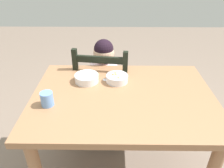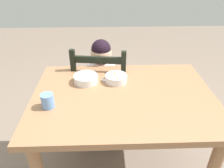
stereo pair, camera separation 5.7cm
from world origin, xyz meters
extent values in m
cube|color=#9F704C|center=(0.00, 0.00, 0.74)|extent=(1.15, 0.83, 0.04)
cylinder|color=#9F704C|center=(-0.50, 0.34, 0.36)|extent=(0.07, 0.07, 0.72)
cylinder|color=#9F704C|center=(0.50, 0.34, 0.36)|extent=(0.07, 0.07, 0.72)
cube|color=black|center=(-0.14, 0.52, 0.42)|extent=(0.47, 0.47, 0.02)
cube|color=black|center=(0.07, 0.68, 0.21)|extent=(0.04, 0.04, 0.41)
cube|color=black|center=(-0.31, 0.73, 0.21)|extent=(0.04, 0.04, 0.41)
cube|color=black|center=(0.02, 0.30, 0.21)|extent=(0.04, 0.04, 0.41)
cube|color=black|center=(-0.35, 0.35, 0.21)|extent=(0.04, 0.04, 0.41)
cube|color=black|center=(0.02, 0.30, 0.68)|extent=(0.04, 0.04, 0.49)
cube|color=black|center=(-0.35, 0.35, 0.68)|extent=(0.04, 0.04, 0.49)
cube|color=black|center=(-0.17, 0.33, 0.85)|extent=(0.36, 0.07, 0.05)
cube|color=black|center=(-0.17, 0.33, 0.70)|extent=(0.36, 0.07, 0.05)
cube|color=silver|center=(-0.14, 0.49, 0.59)|extent=(0.22, 0.14, 0.32)
sphere|color=#D6AA8E|center=(-0.14, 0.49, 0.83)|extent=(0.17, 0.17, 0.17)
sphere|color=black|center=(-0.14, 0.49, 0.87)|extent=(0.16, 0.16, 0.16)
cylinder|color=#3F4C72|center=(-0.20, 0.37, 0.22)|extent=(0.07, 0.07, 0.43)
cylinder|color=#3F4C72|center=(-0.09, 0.37, 0.22)|extent=(0.07, 0.07, 0.43)
cylinder|color=silver|center=(-0.27, 0.39, 0.67)|extent=(0.06, 0.24, 0.13)
cylinder|color=silver|center=(-0.01, 0.39, 0.67)|extent=(0.06, 0.24, 0.13)
cylinder|color=white|center=(-0.25, 0.17, 0.78)|extent=(0.16, 0.16, 0.05)
cylinder|color=white|center=(-0.25, 0.17, 0.76)|extent=(0.07, 0.07, 0.01)
cylinder|color=green|center=(-0.25, 0.17, 0.79)|extent=(0.13, 0.13, 0.03)
sphere|color=#4A9A38|center=(-0.23, 0.17, 0.81)|extent=(0.01, 0.01, 0.01)
sphere|color=green|center=(-0.27, 0.14, 0.81)|extent=(0.01, 0.01, 0.01)
sphere|color=#50A229|center=(-0.21, 0.16, 0.81)|extent=(0.01, 0.01, 0.01)
sphere|color=green|center=(-0.25, 0.17, 0.81)|extent=(0.01, 0.01, 0.01)
cylinder|color=white|center=(-0.04, 0.17, 0.78)|extent=(0.15, 0.15, 0.05)
cylinder|color=white|center=(-0.04, 0.17, 0.76)|extent=(0.07, 0.07, 0.01)
cylinder|color=orange|center=(-0.04, 0.17, 0.79)|extent=(0.12, 0.12, 0.03)
cube|color=orange|center=(-0.07, 0.17, 0.80)|extent=(0.02, 0.02, 0.01)
cube|color=orange|center=(-0.05, 0.18, 0.80)|extent=(0.02, 0.02, 0.01)
cube|color=orange|center=(-0.03, 0.13, 0.80)|extent=(0.02, 0.02, 0.01)
cube|color=orange|center=(-0.05, 0.20, 0.80)|extent=(0.01, 0.01, 0.01)
cube|color=silver|center=(-0.07, 0.14, 0.76)|extent=(0.08, 0.07, 0.00)
ellipsoid|color=silver|center=(-0.12, 0.18, 0.76)|extent=(0.05, 0.05, 0.01)
cylinder|color=#6999DF|center=(-0.45, -0.11, 0.80)|extent=(0.07, 0.07, 0.09)
camera|label=1|loc=(-0.06, -1.15, 1.53)|focal=35.23mm
camera|label=2|loc=(-0.11, -1.15, 1.53)|focal=35.23mm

